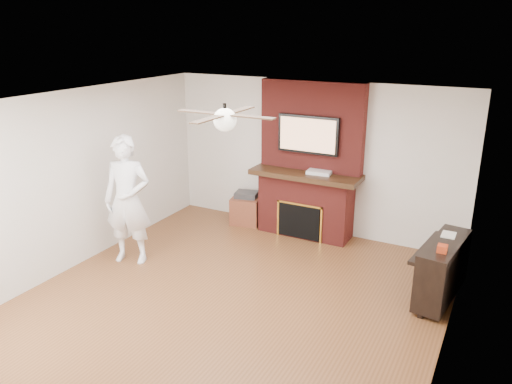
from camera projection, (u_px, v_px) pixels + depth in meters
The scene contains 12 objects.
room_shell at pixel (227, 210), 5.85m from camera, with size 5.36×5.86×2.86m.
fireplace at pixel (308, 176), 8.07m from camera, with size 1.78×0.64×2.50m.
tv at pixel (308, 135), 7.81m from camera, with size 1.00×0.08×0.60m.
ceiling_fan at pixel (225, 119), 5.51m from camera, with size 1.21×1.21×0.31m.
person at pixel (128, 200), 7.11m from camera, with size 0.69×0.46×1.88m, color white.
side_table at pixel (247, 208), 8.73m from camera, with size 0.58×0.58×0.56m.
piano at pixel (442, 269), 6.23m from camera, with size 0.59×1.24×0.88m.
cable_box at pixel (319, 172), 7.85m from camera, with size 0.38×0.21×0.05m, color silver.
candle_orange at pixel (291, 232), 8.26m from camera, with size 0.07×0.07×0.11m, color orange.
candle_green at pixel (301, 235), 8.17m from camera, with size 0.08×0.08×0.09m, color #30742E.
candle_cream at pixel (303, 235), 8.14m from camera, with size 0.08×0.08×0.12m, color #FFFACA.
candle_blue at pixel (316, 237), 8.09m from camera, with size 0.06×0.06×0.09m, color #354C9F.
Camera 1 is at (2.85, -4.69, 3.32)m, focal length 35.00 mm.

